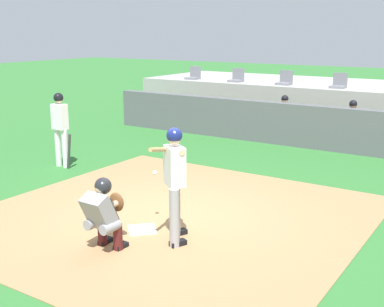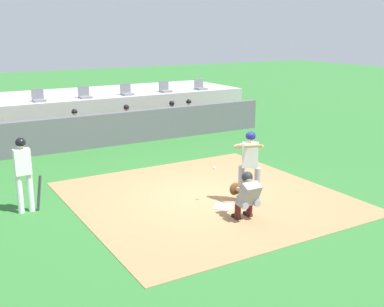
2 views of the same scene
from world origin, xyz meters
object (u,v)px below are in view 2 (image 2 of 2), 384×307
(home_plate, at_px, (224,206))
(batter_at_plate, at_px, (249,162))
(on_deck_batter, at_px, (24,170))
(stadium_seat_5, at_px, (165,89))
(stadium_seat_2, at_px, (38,98))
(dugout_player_2, at_px, (173,116))
(stadium_seat_3, at_px, (85,95))
(stadium_seat_6, at_px, (200,87))
(stadium_seat_4, at_px, (127,92))
(dugout_player_3, at_px, (190,114))
(catcher_crouched, at_px, (246,194))
(dugout_player_1, at_px, (128,121))
(dugout_player_0, at_px, (76,126))

(home_plate, xyz_separation_m, batter_at_plate, (0.69, -0.05, 1.01))
(on_deck_batter, xyz_separation_m, stadium_seat_5, (7.84, 8.07, 0.51))
(stadium_seat_2, bearing_deg, dugout_player_2, -22.59)
(stadium_seat_3, bearing_deg, stadium_seat_6, 0.00)
(home_plate, relative_size, batter_at_plate, 0.24)
(stadium_seat_2, height_order, stadium_seat_6, same)
(dugout_player_2, xyz_separation_m, stadium_seat_4, (-1.18, 2.03, 0.86))
(dugout_player_3, relative_size, stadium_seat_6, 2.71)
(catcher_crouched, distance_m, stadium_seat_2, 11.24)
(dugout_player_3, xyz_separation_m, stadium_seat_3, (-3.84, 2.03, 0.86))
(home_plate, xyz_separation_m, stadium_seat_4, (1.86, 10.18, 1.51))
(catcher_crouched, xyz_separation_m, dugout_player_1, (1.02, 9.01, 0.06))
(dugout_player_1, xyz_separation_m, dugout_player_2, (2.01, 0.00, 0.00))
(stadium_seat_4, relative_size, stadium_seat_6, 1.00)
(home_plate, relative_size, catcher_crouched, 0.27)
(dugout_player_3, relative_size, stadium_seat_5, 2.71)
(stadium_seat_6, bearing_deg, stadium_seat_5, 180.00)
(stadium_seat_6, bearing_deg, batter_at_plate, -115.50)
(stadium_seat_3, distance_m, stadium_seat_6, 5.57)
(stadium_seat_2, distance_m, stadium_seat_3, 1.86)
(home_plate, xyz_separation_m, stadium_seat_2, (-1.86, 10.18, 1.51))
(dugout_player_1, height_order, stadium_seat_3, stadium_seat_3)
(dugout_player_0, bearing_deg, stadium_seat_6, 17.12)
(stadium_seat_2, bearing_deg, stadium_seat_4, 0.00)
(dugout_player_2, bearing_deg, catcher_crouched, -108.61)
(dugout_player_2, relative_size, stadium_seat_4, 2.71)
(dugout_player_0, xyz_separation_m, stadium_seat_5, (4.75, 2.03, 0.86))
(dugout_player_0, distance_m, stadium_seat_4, 3.64)
(batter_at_plate, height_order, stadium_seat_4, stadium_seat_4)
(dugout_player_3, bearing_deg, stadium_seat_4, 134.24)
(dugout_player_2, height_order, stadium_seat_3, stadium_seat_3)
(on_deck_batter, bearing_deg, stadium_seat_6, 39.77)
(batter_at_plate, relative_size, stadium_seat_4, 3.76)
(dugout_player_3, bearing_deg, stadium_seat_3, 152.07)
(stadium_seat_4, height_order, stadium_seat_6, same)
(batter_at_plate, distance_m, dugout_player_1, 8.21)
(dugout_player_0, relative_size, stadium_seat_6, 2.71)
(stadium_seat_4, height_order, stadium_seat_5, same)
(dugout_player_1, distance_m, stadium_seat_6, 5.06)
(dugout_player_3, distance_m, stadium_seat_5, 2.21)
(stadium_seat_5, distance_m, stadium_seat_6, 1.86)
(dugout_player_0, height_order, stadium_seat_5, stadium_seat_5)
(home_plate, bearing_deg, stadium_seat_3, 90.00)
(stadium_seat_3, relative_size, stadium_seat_5, 1.00)
(batter_at_plate, xyz_separation_m, stadium_seat_3, (-0.69, 10.23, 0.50))
(stadium_seat_4, bearing_deg, stadium_seat_6, 0.00)
(dugout_player_3, bearing_deg, catcher_crouched, -113.08)
(catcher_crouched, distance_m, stadium_seat_4, 11.24)
(dugout_player_2, xyz_separation_m, stadium_seat_6, (2.54, 2.03, 0.86))
(stadium_seat_5, bearing_deg, on_deck_batter, -134.17)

